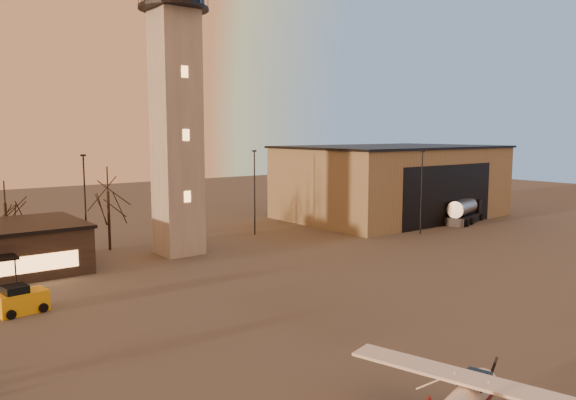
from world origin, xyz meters
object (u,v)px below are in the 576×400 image
at_px(control_tower, 176,91).
at_px(service_cart, 21,302).
at_px(hangar, 392,181).
at_px(fuel_truck, 465,213).

height_order(control_tower, service_cart, control_tower).
xyz_separation_m(hangar, service_cart, (-53.20, -14.65, -4.39)).
xyz_separation_m(hangar, fuel_truck, (3.75, -9.99, -3.84)).
distance_m(control_tower, fuel_truck, 42.91).
bearing_deg(control_tower, hangar, 6.31).
bearing_deg(service_cart, hangar, 8.52).
bearing_deg(hangar, service_cart, -164.60).
relative_size(fuel_truck, service_cart, 2.81).
xyz_separation_m(fuel_truck, service_cart, (-56.95, -4.66, -0.56)).
bearing_deg(fuel_truck, service_cart, 167.12).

